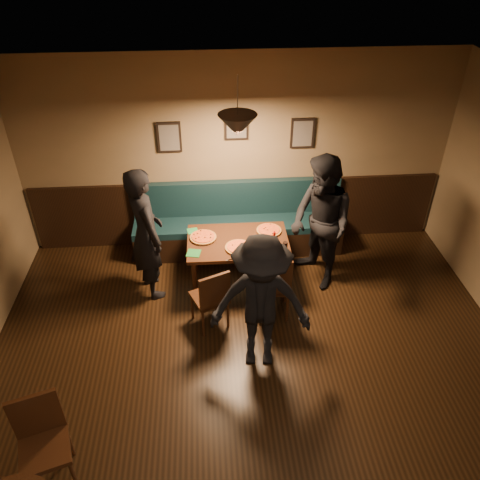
{
  "coord_description": "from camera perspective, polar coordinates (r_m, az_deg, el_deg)",
  "views": [
    {
      "loc": [
        -0.43,
        -2.62,
        4.24
      ],
      "look_at": [
        -0.06,
        2.07,
        0.95
      ],
      "focal_mm": 35.89,
      "sensor_mm": 36.0,
      "label": 1
    }
  ],
  "objects": [
    {
      "name": "picture_left",
      "position": [
        6.61,
        -8.41,
        12.0
      ],
      "size": [
        0.32,
        0.04,
        0.42
      ],
      "primitive_type": "cube",
      "color": "black",
      "rests_on": "wall_back"
    },
    {
      "name": "napkin_a",
      "position": [
        6.38,
        -5.64,
        1.08
      ],
      "size": [
        0.16,
        0.16,
        0.01
      ],
      "primitive_type": "cube",
      "rotation": [
        0.0,
        0.0,
        0.19
      ],
      "color": "#1F7539",
      "rests_on": "dining_table"
    },
    {
      "name": "booth_bench",
      "position": [
        6.93,
        -0.23,
        2.29
      ],
      "size": [
        3.0,
        0.6,
        1.0
      ],
      "primitive_type": null,
      "color": "#0F232D",
      "rests_on": "ground"
    },
    {
      "name": "chair_near_left",
      "position": [
        5.74,
        -3.68,
        -6.66
      ],
      "size": [
        0.5,
        0.5,
        0.86
      ],
      "primitive_type": null,
      "rotation": [
        0.0,
        0.0,
        0.41
      ],
      "color": "#321A0E",
      "rests_on": "floor"
    },
    {
      "name": "soda_glass",
      "position": [
        5.97,
        5.37,
        -0.8
      ],
      "size": [
        0.07,
        0.07,
        0.13
      ],
      "primitive_type": "cylinder",
      "rotation": [
        0.0,
        0.0,
        0.07
      ],
      "color": "black",
      "rests_on": "dining_table"
    },
    {
      "name": "pizza_c",
      "position": [
        6.35,
        3.46,
        1.16
      ],
      "size": [
        0.33,
        0.33,
        0.04
      ],
      "primitive_type": "cylinder",
      "rotation": [
        0.0,
        0.0,
        0.01
      ],
      "color": "orange",
      "rests_on": "dining_table"
    },
    {
      "name": "cutlery_set",
      "position": [
        5.86,
        -0.11,
        -2.24
      ],
      "size": [
        0.19,
        0.06,
        0.0
      ],
      "primitive_type": "cube",
      "rotation": [
        0.0,
        0.0,
        1.78
      ],
      "color": "silver",
      "rests_on": "dining_table"
    },
    {
      "name": "floor",
      "position": [
        5.0,
        2.76,
        -23.08
      ],
      "size": [
        7.0,
        7.0,
        0.0
      ],
      "primitive_type": "plane",
      "color": "black",
      "rests_on": "ground"
    },
    {
      "name": "pendant_lamp",
      "position": [
        5.43,
        -0.3,
        13.47
      ],
      "size": [
        0.44,
        0.44,
        0.25
      ],
      "primitive_type": "cone",
      "rotation": [
        3.14,
        0.0,
        0.0
      ],
      "color": "black",
      "rests_on": "ceiling"
    },
    {
      "name": "dining_table",
      "position": [
        6.38,
        -0.24,
        -2.64
      ],
      "size": [
        1.31,
        0.85,
        0.7
      ],
      "primitive_type": "cube",
      "rotation": [
        0.0,
        0.0,
        -0.01
      ],
      "color": "black",
      "rests_on": "floor"
    },
    {
      "name": "diner_right",
      "position": [
        6.19,
        9.59,
        1.92
      ],
      "size": [
        0.99,
        1.09,
        1.83
      ],
      "primitive_type": "imported",
      "rotation": [
        0.0,
        0.0,
        -1.16
      ],
      "color": "black",
      "rests_on": "floor"
    },
    {
      "name": "napkin_b",
      "position": [
        5.97,
        -5.53,
        -1.56
      ],
      "size": [
        0.2,
        0.2,
        0.01
      ],
      "primitive_type": "cube",
      "rotation": [
        0.0,
        0.0,
        -0.21
      ],
      "color": "#1B6626",
      "rests_on": "dining_table"
    },
    {
      "name": "chair_near_right",
      "position": [
        5.88,
        3.93,
        -5.07
      ],
      "size": [
        0.45,
        0.45,
        0.94
      ],
      "primitive_type": null,
      "rotation": [
        0.0,
        0.0,
        -0.09
      ],
      "color": "black",
      "rests_on": "floor"
    },
    {
      "name": "pizza_a",
      "position": [
        6.22,
        -4.4,
        0.33
      ],
      "size": [
        0.43,
        0.43,
        0.04
      ],
      "primitive_type": "cylinder",
      "rotation": [
        0.0,
        0.0,
        0.32
      ],
      "color": "#C58525",
      "rests_on": "dining_table"
    },
    {
      "name": "wainscot",
      "position": [
        7.16,
        -0.39,
        3.45
      ],
      "size": [
        5.88,
        0.06,
        1.0
      ],
      "primitive_type": "cube",
      "color": "black",
      "rests_on": "ground"
    },
    {
      "name": "diner_left",
      "position": [
        6.06,
        -11.1,
        0.7
      ],
      "size": [
        0.66,
        0.77,
        1.79
      ],
      "primitive_type": "imported",
      "rotation": [
        0.0,
        0.0,
        1.99
      ],
      "color": "black",
      "rests_on": "floor"
    },
    {
      "name": "ceiling",
      "position": [
        3.02,
        4.24,
        6.4
      ],
      "size": [
        7.0,
        7.0,
        0.0
      ],
      "primitive_type": "plane",
      "rotation": [
        3.14,
        0.0,
        0.0
      ],
      "color": "silver",
      "rests_on": "ground"
    },
    {
      "name": "picture_center",
      "position": [
        6.55,
        -0.43,
        13.57
      ],
      "size": [
        0.32,
        0.04,
        0.42
      ],
      "primitive_type": "cube",
      "color": "black",
      "rests_on": "wall_back"
    },
    {
      "name": "wall_back",
      "position": [
        6.76,
        -0.44,
        10.1
      ],
      "size": [
        6.0,
        0.0,
        6.0
      ],
      "primitive_type": "plane",
      "rotation": [
        1.57,
        0.0,
        0.0
      ],
      "color": "#8C704F",
      "rests_on": "ground"
    },
    {
      "name": "diner_front",
      "position": [
        5.04,
        2.47,
        -7.64
      ],
      "size": [
        1.13,
        0.74,
        1.66
      ],
      "primitive_type": "imported",
      "rotation": [
        0.0,
        0.0,
        -0.12
      ],
      "color": "black",
      "rests_on": "floor"
    },
    {
      "name": "cafe_chair_far",
      "position": [
        4.72,
        -22.26,
        -21.97
      ],
      "size": [
        0.52,
        0.52,
        0.93
      ],
      "primitive_type": null,
      "rotation": [
        0.0,
        0.0,
        3.45
      ],
      "color": "black",
      "rests_on": "floor"
    },
    {
      "name": "tabasco_bottle",
      "position": [
        6.18,
        4.1,
        0.62
      ],
      "size": [
        0.03,
        0.03,
        0.13
      ],
      "primitive_type": "cylinder",
      "rotation": [
        0.0,
        0.0,
        0.11
      ],
      "color": "#960B05",
      "rests_on": "dining_table"
    },
    {
      "name": "picture_right",
      "position": [
        6.73,
        7.43,
        12.49
      ],
      "size": [
        0.32,
        0.04,
        0.42
      ],
      "primitive_type": "cube",
      "color": "black",
      "rests_on": "wall_back"
    },
    {
      "name": "pizza_b",
      "position": [
        6.01,
        -0.16,
        -0.9
      ],
      "size": [
        0.45,
        0.45,
        0.04
      ],
      "primitive_type": "cylinder",
      "rotation": [
        0.0,
        0.0,
        -0.4
      ],
      "color": "orange",
      "rests_on": "dining_table"
    }
  ]
}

